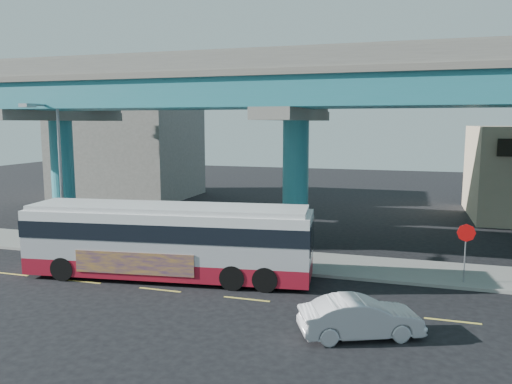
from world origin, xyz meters
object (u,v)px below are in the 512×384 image
(parked_car, at_px, (132,234))
(stop_sign, at_px, (466,240))
(transit_bus, at_px, (169,238))
(street_lamp, at_px, (53,156))
(sedan, at_px, (360,317))

(parked_car, distance_m, stop_sign, 17.80)
(transit_bus, xyz_separation_m, street_lamp, (-7.81, 1.96, 3.58))
(stop_sign, bearing_deg, parked_car, -165.62)
(parked_car, xyz_separation_m, street_lamp, (-3.33, -2.27, 4.61))
(sedan, bearing_deg, transit_bus, 42.54)
(transit_bus, bearing_deg, parked_car, 129.51)
(stop_sign, bearing_deg, sedan, -100.85)
(stop_sign, bearing_deg, transit_bus, -149.13)
(parked_car, bearing_deg, transit_bus, -115.64)
(stop_sign, bearing_deg, street_lamp, -158.68)
(parked_car, relative_size, street_lamp, 0.55)
(transit_bus, relative_size, stop_sign, 5.12)
(transit_bus, bearing_deg, stop_sign, 4.44)
(sedan, distance_m, parked_car, 16.07)
(street_lamp, distance_m, stop_sign, 21.31)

